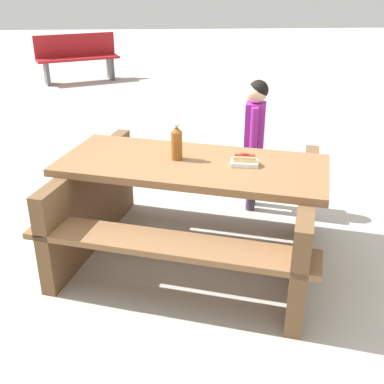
{
  "coord_description": "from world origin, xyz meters",
  "views": [
    {
      "loc": [
        -0.17,
        -3.0,
        1.93
      ],
      "look_at": [
        0.0,
        0.0,
        0.52
      ],
      "focal_mm": 44.7,
      "sensor_mm": 36.0,
      "label": 1
    }
  ],
  "objects_px": {
    "picnic_table": "(192,202)",
    "child_in_coat": "(255,129)",
    "hotdog_tray": "(245,161)",
    "park_bench_near": "(77,57)",
    "soda_bottle": "(177,143)"
  },
  "relations": [
    {
      "from": "hotdog_tray",
      "to": "child_in_coat",
      "type": "bearing_deg",
      "value": 75.4
    },
    {
      "from": "hotdog_tray",
      "to": "park_bench_near",
      "type": "distance_m",
      "value": 6.72
    },
    {
      "from": "picnic_table",
      "to": "park_bench_near",
      "type": "bearing_deg",
      "value": 106.0
    },
    {
      "from": "park_bench_near",
      "to": "picnic_table",
      "type": "bearing_deg",
      "value": -74.0
    },
    {
      "from": "picnic_table",
      "to": "park_bench_near",
      "type": "relative_size",
      "value": 1.39
    },
    {
      "from": "child_in_coat",
      "to": "park_bench_near",
      "type": "distance_m",
      "value": 5.98
    },
    {
      "from": "child_in_coat",
      "to": "picnic_table",
      "type": "bearing_deg",
      "value": -125.79
    },
    {
      "from": "hotdog_tray",
      "to": "child_in_coat",
      "type": "height_order",
      "value": "child_in_coat"
    },
    {
      "from": "soda_bottle",
      "to": "child_in_coat",
      "type": "distance_m",
      "value": 1.01
    },
    {
      "from": "picnic_table",
      "to": "child_in_coat",
      "type": "relative_size",
      "value": 1.9
    },
    {
      "from": "child_in_coat",
      "to": "soda_bottle",
      "type": "bearing_deg",
      "value": -132.41
    },
    {
      "from": "picnic_table",
      "to": "child_in_coat",
      "type": "bearing_deg",
      "value": 54.21
    },
    {
      "from": "soda_bottle",
      "to": "park_bench_near",
      "type": "bearing_deg",
      "value": 105.29
    },
    {
      "from": "picnic_table",
      "to": "soda_bottle",
      "type": "distance_m",
      "value": 0.44
    },
    {
      "from": "child_in_coat",
      "to": "park_bench_near",
      "type": "height_order",
      "value": "child_in_coat"
    }
  ]
}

